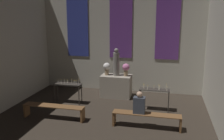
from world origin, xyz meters
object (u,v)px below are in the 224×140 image
at_px(pew_back_left, 54,109).
at_px(pew_back_right, 146,117).
at_px(altar, 116,86).
at_px(candle_rack_left, 68,87).
at_px(person_seated, 139,104).
at_px(flower_vase_right, 126,68).
at_px(flower_vase_left, 107,67).
at_px(candle_rack_right, 154,93).
at_px(statue, 116,63).

xyz_separation_m(pew_back_left, pew_back_right, (3.16, 0.00, 0.00)).
xyz_separation_m(altar, pew_back_left, (-1.58, -2.81, -0.12)).
distance_m(candle_rack_left, pew_back_left, 1.61).
height_order(altar, person_seated, person_seated).
distance_m(flower_vase_right, pew_back_right, 3.18).
distance_m(flower_vase_left, candle_rack_right, 2.54).
relative_size(statue, person_seated, 1.66).
bearing_deg(pew_back_left, person_seated, -0.00).
bearing_deg(statue, pew_back_right, -60.67).
xyz_separation_m(statue, pew_back_right, (1.58, -2.81, -1.14)).
bearing_deg(statue, pew_back_left, -119.33).
bearing_deg(pew_back_left, candle_rack_right, 25.41).
bearing_deg(person_seated, flower_vase_right, 108.15).
distance_m(pew_back_left, person_seated, 2.95).
distance_m(pew_back_left, pew_back_right, 3.16).
bearing_deg(pew_back_right, candle_rack_left, 154.53).
bearing_deg(candle_rack_right, statue, 144.02).
xyz_separation_m(altar, candle_rack_right, (1.72, -1.25, 0.21)).
xyz_separation_m(flower_vase_right, candle_rack_right, (1.30, -1.25, -0.59)).
bearing_deg(altar, person_seated, -64.50).
xyz_separation_m(statue, candle_rack_right, (1.72, -1.25, -0.81)).
bearing_deg(person_seated, flower_vase_left, 122.04).
xyz_separation_m(pew_back_left, person_seated, (2.92, -0.00, 0.43)).
height_order(flower_vase_left, person_seated, flower_vase_left).
height_order(candle_rack_left, person_seated, person_seated).
relative_size(flower_vase_left, person_seated, 0.76).
distance_m(altar, pew_back_right, 3.23).
xyz_separation_m(statue, person_seated, (1.34, -2.81, -0.71)).
height_order(flower_vase_right, candle_rack_right, flower_vase_right).
bearing_deg(flower_vase_left, candle_rack_left, -136.13).
bearing_deg(candle_rack_right, person_seated, -103.48).
bearing_deg(pew_back_left, pew_back_right, 0.00).
height_order(flower_vase_left, candle_rack_left, flower_vase_left).
height_order(statue, candle_rack_right, statue).
distance_m(altar, person_seated, 3.13).
bearing_deg(flower_vase_right, candle_rack_right, -43.85).
relative_size(altar, person_seated, 1.82).
xyz_separation_m(flower_vase_left, pew_back_left, (-1.16, -2.81, -0.93)).
bearing_deg(altar, candle_rack_left, -144.02).
bearing_deg(statue, candle_rack_left, -144.02).
bearing_deg(pew_back_left, candle_rack_left, 94.83).
height_order(altar, pew_back_left, altar).
height_order(flower_vase_left, pew_back_left, flower_vase_left).
xyz_separation_m(candle_rack_left, pew_back_right, (3.29, -1.57, -0.33)).
relative_size(flower_vase_right, pew_back_right, 0.25).
xyz_separation_m(altar, flower_vase_left, (-0.42, 0.00, 0.80)).
distance_m(flower_vase_right, person_seated, 3.00).
relative_size(candle_rack_left, pew_back_right, 0.52).
relative_size(flower_vase_left, pew_back_right, 0.25).
bearing_deg(flower_vase_left, altar, 0.00).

